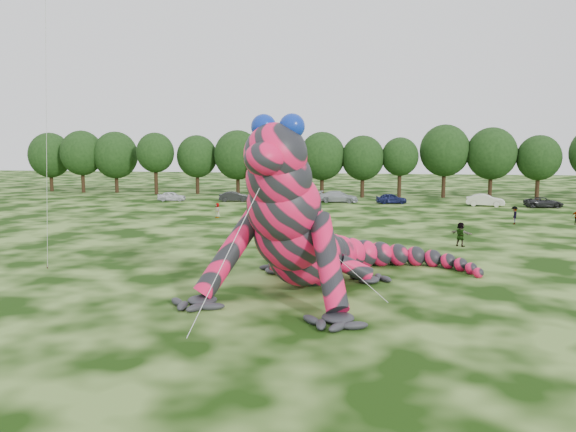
% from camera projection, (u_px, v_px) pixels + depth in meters
% --- Properties ---
extents(ground, '(240.00, 240.00, 0.00)m').
position_uv_depth(ground, '(423.00, 322.00, 25.08)').
color(ground, '#16330A').
rests_on(ground, ground).
extents(inflatable_gecko, '(19.94, 22.08, 9.38)m').
position_uv_depth(inflatable_gecko, '(311.00, 202.00, 31.29)').
color(inflatable_gecko, '#F4144C').
rests_on(inflatable_gecko, ground).
extents(flying_kite, '(4.47, 4.80, 17.56)m').
position_uv_depth(flying_kite, '(45.00, 2.00, 29.28)').
color(flying_kite, red).
rests_on(flying_kite, ground).
extents(tree_0, '(6.91, 6.22, 9.51)m').
position_uv_depth(tree_0, '(50.00, 162.00, 90.92)').
color(tree_0, black).
rests_on(tree_0, ground).
extents(tree_1, '(6.74, 6.07, 9.81)m').
position_uv_depth(tree_1, '(82.00, 162.00, 88.78)').
color(tree_1, black).
rests_on(tree_1, ground).
extents(tree_2, '(7.04, 6.34, 9.64)m').
position_uv_depth(tree_2, '(116.00, 162.00, 88.66)').
color(tree_2, black).
rests_on(tree_2, ground).
extents(tree_3, '(5.81, 5.23, 9.44)m').
position_uv_depth(tree_3, '(156.00, 164.00, 85.88)').
color(tree_3, black).
rests_on(tree_3, ground).
extents(tree_4, '(6.22, 5.60, 9.06)m').
position_uv_depth(tree_4, '(197.00, 165.00, 86.57)').
color(tree_4, black).
rests_on(tree_4, ground).
extents(tree_5, '(7.16, 6.44, 9.80)m').
position_uv_depth(tree_5, '(238.00, 163.00, 85.24)').
color(tree_5, black).
rests_on(tree_5, ground).
extents(tree_6, '(6.52, 5.86, 9.49)m').
position_uv_depth(tree_6, '(272.00, 164.00, 82.68)').
color(tree_6, black).
rests_on(tree_6, ground).
extents(tree_7, '(6.68, 6.01, 9.48)m').
position_uv_depth(tree_7, '(322.00, 165.00, 81.64)').
color(tree_7, black).
rests_on(tree_7, ground).
extents(tree_8, '(6.14, 5.53, 8.94)m').
position_uv_depth(tree_8, '(363.00, 167.00, 80.94)').
color(tree_8, black).
rests_on(tree_8, ground).
extents(tree_9, '(5.27, 4.74, 8.68)m').
position_uv_depth(tree_9, '(400.00, 168.00, 80.49)').
color(tree_9, black).
rests_on(tree_9, ground).
extents(tree_10, '(7.09, 6.38, 10.50)m').
position_uv_depth(tree_10, '(444.00, 161.00, 80.60)').
color(tree_10, black).
rests_on(tree_10, ground).
extents(tree_11, '(7.01, 6.31, 10.07)m').
position_uv_depth(tree_11, '(491.00, 163.00, 79.26)').
color(tree_11, black).
rests_on(tree_11, ground).
extents(tree_12, '(5.99, 5.39, 8.97)m').
position_uv_depth(tree_12, '(538.00, 167.00, 77.92)').
color(tree_12, black).
rests_on(tree_12, ground).
extents(car_0, '(3.95, 2.00, 1.29)m').
position_uv_depth(car_0, '(172.00, 196.00, 76.48)').
color(car_0, white).
rests_on(car_0, ground).
extents(car_1, '(4.29, 2.20, 1.35)m').
position_uv_depth(car_1, '(234.00, 197.00, 75.76)').
color(car_1, black).
rests_on(car_1, ground).
extents(car_2, '(5.56, 2.94, 1.49)m').
position_uv_depth(car_2, '(291.00, 198.00, 73.59)').
color(car_2, maroon).
rests_on(car_2, ground).
extents(car_3, '(5.39, 2.64, 1.51)m').
position_uv_depth(car_3, '(339.00, 197.00, 74.75)').
color(car_3, '#B0B6B9').
rests_on(car_3, ground).
extents(car_4, '(4.20, 2.30, 1.36)m').
position_uv_depth(car_4, '(391.00, 198.00, 73.25)').
color(car_4, '#151B48').
rests_on(car_4, ground).
extents(car_5, '(4.80, 2.35, 1.52)m').
position_uv_depth(car_5, '(485.00, 200.00, 70.27)').
color(car_5, silver).
rests_on(car_5, ground).
extents(car_6, '(4.66, 2.35, 1.26)m').
position_uv_depth(car_6, '(544.00, 202.00, 68.90)').
color(car_6, '#232325').
rests_on(car_6, ground).
extents(spectator_2, '(0.91, 1.27, 1.77)m').
position_uv_depth(spectator_2, '(514.00, 215.00, 54.87)').
color(spectator_2, gray).
rests_on(spectator_2, ground).
extents(spectator_4, '(0.88, 0.90, 1.57)m').
position_uv_depth(spectator_4, '(218.00, 210.00, 59.63)').
color(spectator_4, gray).
rests_on(spectator_4, ground).
extents(spectator_5, '(1.75, 1.44, 1.88)m').
position_uv_depth(spectator_5, '(461.00, 234.00, 43.23)').
color(spectator_5, gray).
rests_on(spectator_5, ground).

